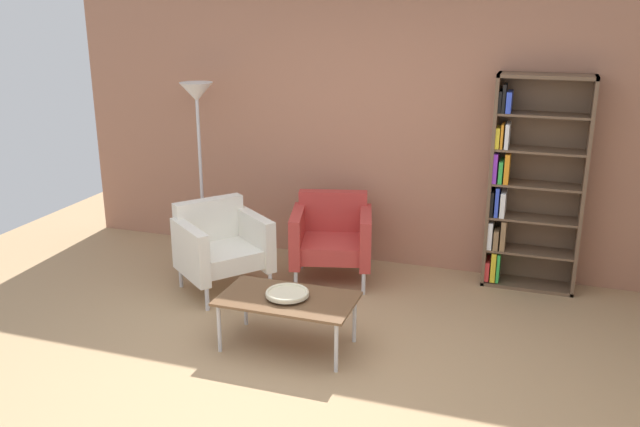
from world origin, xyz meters
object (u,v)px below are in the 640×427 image
armchair_corner_red (220,245)px  armchair_spare_guest (332,236)px  bookshelf_tall (528,186)px  coffee_table_low (287,301)px  decorative_bowl (287,293)px  floor_lamp_torchiere (198,113)px

armchair_corner_red → armchair_spare_guest: same height
bookshelf_tall → coffee_table_low: size_ratio=1.90×
decorative_bowl → floor_lamp_torchiere: bearing=134.5°
floor_lamp_torchiere → coffee_table_low: bearing=-45.5°
decorative_bowl → floor_lamp_torchiere: (-1.51, 1.53, 1.01)m
floor_lamp_torchiere → decorative_bowl: bearing=-45.5°
coffee_table_low → floor_lamp_torchiere: floor_lamp_torchiere is taller
decorative_bowl → armchair_spare_guest: bearing=94.0°
armchair_corner_red → floor_lamp_torchiere: floor_lamp_torchiere is taller
decorative_bowl → bookshelf_tall: bearing=48.5°
decorative_bowl → armchair_corner_red: size_ratio=0.34×
coffee_table_low → floor_lamp_torchiere: 2.41m
armchair_corner_red → armchair_spare_guest: bearing=-19.6°
bookshelf_tall → armchair_corner_red: size_ratio=2.00×
coffee_table_low → decorative_bowl: size_ratio=3.12×
decorative_bowl → floor_lamp_torchiere: floor_lamp_torchiere is taller
bookshelf_tall → armchair_spare_guest: 1.80m
bookshelf_tall → armchair_spare_guest: bearing=-165.9°
floor_lamp_torchiere → armchair_corner_red: bearing=-52.3°
bookshelf_tall → decorative_bowl: 2.43m
bookshelf_tall → floor_lamp_torchiere: bearing=-175.4°
coffee_table_low → decorative_bowl: 0.07m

